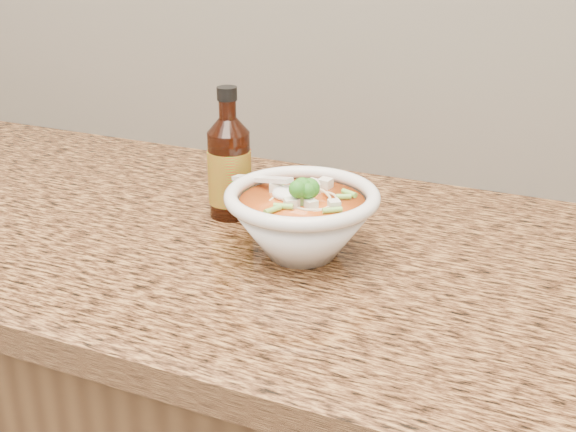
% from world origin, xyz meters
% --- Properties ---
extents(counter_slab, '(4.00, 0.68, 0.04)m').
position_xyz_m(counter_slab, '(0.00, 1.68, 0.88)').
color(counter_slab, '#A5723C').
rests_on(counter_slab, cabinet).
extents(soup_bowl, '(0.23, 0.20, 0.11)m').
position_xyz_m(soup_bowl, '(0.04, 1.64, 0.95)').
color(soup_bowl, white).
rests_on(soup_bowl, counter_slab).
extents(hot_sauce_bottle, '(0.08, 0.08, 0.20)m').
position_xyz_m(hot_sauce_bottle, '(-0.11, 1.72, 0.97)').
color(hot_sauce_bottle, black).
rests_on(hot_sauce_bottle, counter_slab).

